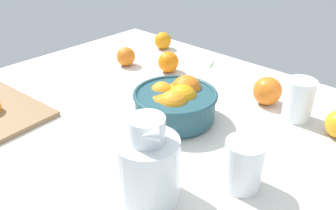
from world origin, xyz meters
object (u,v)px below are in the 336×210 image
object	(u,v)px
second_glass	(298,102)
loose_orange_0	(267,91)
juice_glass	(243,168)
juice_pitcher	(148,169)
fruit_bowl	(175,102)
loose_orange_3	(163,41)
loose_orange_4	(168,62)
loose_orange_2	(126,56)

from	to	relation	value
second_glass	loose_orange_0	distance (cm)	10.81
juice_glass	juice_pitcher	bearing A→B (deg)	-127.91
fruit_bowl	second_glass	distance (cm)	34.18
juice_glass	loose_orange_0	bearing A→B (deg)	111.47
juice_glass	second_glass	xyz separation A→B (cm)	(-3.71, 34.17, 0.41)
loose_orange_0	loose_orange_3	size ratio (longest dim) A/B	1.22
fruit_bowl	juice_pitcher	distance (cm)	31.04
fruit_bowl	loose_orange_3	distance (cm)	57.67
fruit_bowl	juice_glass	bearing A→B (deg)	-20.53
juice_glass	loose_orange_0	size ratio (longest dim) A/B	1.29
juice_pitcher	juice_glass	distance (cm)	19.92
fruit_bowl	second_glass	world-z (taller)	second_glass
loose_orange_3	loose_orange_4	size ratio (longest dim) A/B	0.94
loose_orange_0	loose_orange_2	world-z (taller)	loose_orange_0
juice_pitcher	loose_orange_2	xyz separation A→B (cm)	(-56.13, 42.87, -3.34)
loose_orange_0	juice_pitcher	bearing A→B (deg)	-87.68
fruit_bowl	juice_glass	size ratio (longest dim) A/B	2.10
juice_glass	loose_orange_4	world-z (taller)	juice_glass
fruit_bowl	loose_orange_0	xyz separation A→B (cm)	(14.27, 25.60, -0.99)
second_glass	loose_orange_4	bearing A→B (deg)	-179.47
juice_glass	loose_orange_0	distance (cm)	39.00
juice_glass	loose_orange_0	xyz separation A→B (cm)	(-14.27, 36.29, -0.46)
fruit_bowl	loose_orange_0	bearing A→B (deg)	60.86
fruit_bowl	loose_orange_0	size ratio (longest dim) A/B	2.71
second_glass	loose_orange_4	xyz separation A→B (cm)	(-48.71, -0.45, -1.39)
loose_orange_0	fruit_bowl	bearing A→B (deg)	-119.14
juice_pitcher	loose_orange_4	size ratio (longest dim) A/B	2.59
fruit_bowl	juice_pitcher	world-z (taller)	juice_pitcher
juice_glass	second_glass	distance (cm)	34.37
juice_pitcher	second_glass	world-z (taller)	juice_pitcher
fruit_bowl	loose_orange_3	xyz separation A→B (cm)	(-42.17, 39.30, -1.76)
second_glass	loose_orange_2	world-z (taller)	second_glass
juice_pitcher	second_glass	bearing A→B (deg)	80.36
juice_pitcher	fruit_bowl	bearing A→B (deg)	121.89
loose_orange_0	loose_orange_4	xyz separation A→B (cm)	(-38.15, -2.57, -0.53)
juice_pitcher	loose_orange_2	size ratio (longest dim) A/B	2.76
loose_orange_3	loose_orange_0	bearing A→B (deg)	-13.65
loose_orange_0	loose_orange_3	distance (cm)	58.09
loose_orange_2	loose_orange_3	xyz separation A→B (cm)	(-2.42, 22.75, -0.01)
second_glass	loose_orange_3	bearing A→B (deg)	166.71
loose_orange_2	loose_orange_4	bearing A→B (deg)	22.20
loose_orange_2	loose_orange_3	size ratio (longest dim) A/B	1.00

